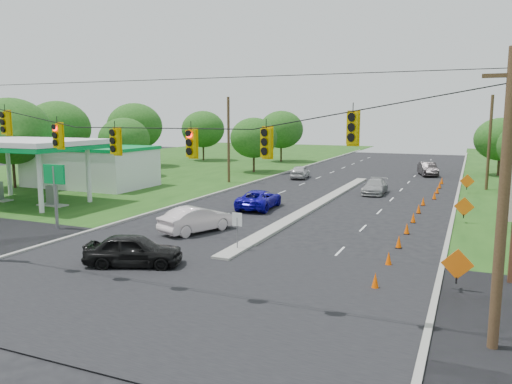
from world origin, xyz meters
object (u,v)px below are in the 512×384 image
at_px(gas_station, 80,163).
at_px(white_sedan, 197,219).
at_px(black_sedan, 134,250).
at_px(blue_pickup, 259,199).

height_order(gas_station, white_sedan, gas_station).
bearing_deg(black_sedan, blue_pickup, -20.03).
bearing_deg(blue_pickup, white_sedan, 83.03).
xyz_separation_m(black_sedan, white_sedan, (-0.81, 7.29, 0.01)).
bearing_deg(black_sedan, gas_station, 26.04).
height_order(black_sedan, white_sedan, white_sedan).
xyz_separation_m(gas_station, black_sedan, (20.30, -18.61, -1.80)).
bearing_deg(gas_station, white_sedan, -30.15).
distance_m(gas_station, white_sedan, 22.62).
xyz_separation_m(black_sedan, blue_pickup, (-0.40, 16.05, -0.05)).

